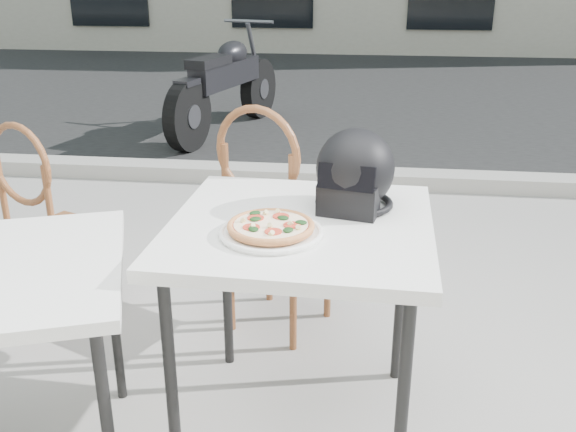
# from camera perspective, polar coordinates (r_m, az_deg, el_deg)

# --- Properties ---
(ground) EXTENTS (80.00, 80.00, 0.00)m
(ground) POSITION_cam_1_polar(r_m,az_deg,el_deg) (2.60, 1.33, -18.55)
(ground) COLOR #9D9995
(ground) RESTS_ON ground
(street_asphalt) EXTENTS (30.00, 8.00, 0.00)m
(street_asphalt) POSITION_cam_1_polar(r_m,az_deg,el_deg) (9.14, 5.76, 10.86)
(street_asphalt) COLOR black
(street_asphalt) RESTS_ON ground
(curb) EXTENTS (30.00, 0.25, 0.12)m
(curb) POSITION_cam_1_polar(r_m,az_deg,el_deg) (5.24, 4.59, 3.50)
(curb) COLOR #9E9B94
(curb) RESTS_ON ground
(cafe_table_main) EXTENTS (0.93, 0.93, 0.85)m
(cafe_table_main) POSITION_cam_1_polar(r_m,az_deg,el_deg) (2.23, 1.12, -2.35)
(cafe_table_main) COLOR white
(cafe_table_main) RESTS_ON ground
(plate) EXTENTS (0.44, 0.44, 0.02)m
(plate) POSITION_cam_1_polar(r_m,az_deg,el_deg) (2.09, -1.53, -1.45)
(plate) COLOR white
(plate) RESTS_ON cafe_table_main
(pizza) EXTENTS (0.35, 0.35, 0.04)m
(pizza) POSITION_cam_1_polar(r_m,az_deg,el_deg) (2.08, -1.53, -0.87)
(pizza) COLOR #CC824A
(pizza) RESTS_ON plate
(helmet) EXTENTS (0.34, 0.35, 0.29)m
(helmet) POSITION_cam_1_polar(r_m,az_deg,el_deg) (2.30, 5.93, 3.77)
(helmet) COLOR black
(helmet) RESTS_ON cafe_table_main
(cafe_chair_main) EXTENTS (0.57, 0.57, 1.13)m
(cafe_chair_main) POSITION_cam_1_polar(r_m,az_deg,el_deg) (2.92, -1.55, 0.54)
(cafe_chair_main) COLOR brown
(cafe_chair_main) RESTS_ON ground
(cafe_chair_side) EXTENTS (0.52, 0.52, 1.04)m
(cafe_chair_side) POSITION_cam_1_polar(r_m,az_deg,el_deg) (3.24, -20.76, 0.20)
(cafe_chair_side) COLOR brown
(cafe_chair_side) RESTS_ON ground
(motorcycle) EXTENTS (0.81, 2.19, 1.11)m
(motorcycle) POSITION_cam_1_polar(r_m,az_deg,el_deg) (6.83, -5.50, 11.43)
(motorcycle) COLOR black
(motorcycle) RESTS_ON street_asphalt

